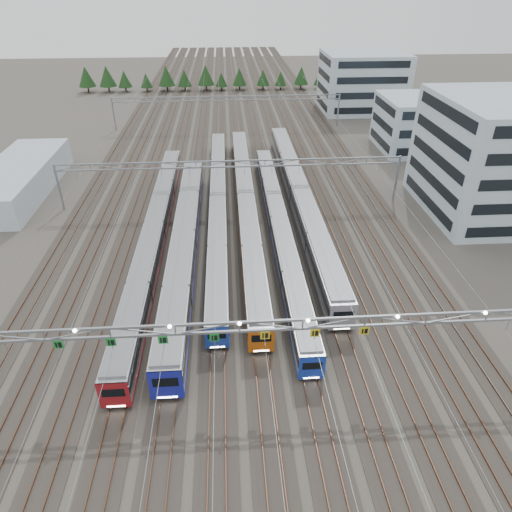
{
  "coord_description": "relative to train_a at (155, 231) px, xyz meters",
  "views": [
    {
      "loc": [
        -0.59,
        -30.62,
        33.78
      ],
      "look_at": [
        2.64,
        17.68,
        3.5
      ],
      "focal_mm": 32.0,
      "sensor_mm": 36.0,
      "label": 1
    }
  ],
  "objects": [
    {
      "name": "west_shed",
      "position": [
        -26.29,
        20.14,
        0.47
      ],
      "size": [
        10.0,
        30.0,
        5.07
      ],
      "primitive_type": "cube",
      "color": "#AAC0CB",
      "rests_on": "ground"
    },
    {
      "name": "ground",
      "position": [
        11.25,
        -27.63,
        -2.06
      ],
      "size": [
        400.0,
        400.0,
        0.0
      ],
      "primitive_type": "plane",
      "color": "#47423A",
      "rests_on": "ground"
    },
    {
      "name": "treeline",
      "position": [
        16.65,
        100.69,
        2.17
      ],
      "size": [
        106.4,
        5.6,
        7.02
      ],
      "color": "#332114",
      "rests_on": "ground"
    },
    {
      "name": "depot_bldg_south",
      "position": [
        52.16,
        7.72,
        6.99
      ],
      "size": [
        18.0,
        22.0,
        18.1
      ],
      "primitive_type": "cube",
      "color": "#AAC0CB",
      "rests_on": "ground"
    },
    {
      "name": "depot_bldg_north",
      "position": [
        49.13,
        72.75,
        5.59
      ],
      "size": [
        22.0,
        18.0,
        15.32
      ],
      "primitive_type": "cube",
      "color": "#AAC0CB",
      "rests_on": "ground"
    },
    {
      "name": "train_b",
      "position": [
        4.5,
        -3.62,
        0.22
      ],
      "size": [
        3.12,
        51.68,
        4.07
      ],
      "color": "black",
      "rests_on": "ground"
    },
    {
      "name": "track_bed",
      "position": [
        11.25,
        72.37,
        -0.57
      ],
      "size": [
        54.0,
        260.0,
        5.42
      ],
      "color": "#2D2823",
      "rests_on": "ground"
    },
    {
      "name": "gantry_near",
      "position": [
        11.2,
        -27.75,
        5.02
      ],
      "size": [
        56.36,
        0.61,
        8.08
      ],
      "color": "gray",
      "rests_on": "ground"
    },
    {
      "name": "gantry_mid",
      "position": [
        11.25,
        12.37,
        4.32
      ],
      "size": [
        56.36,
        0.36,
        8.0
      ],
      "color": "gray",
      "rests_on": "ground"
    },
    {
      "name": "train_d",
      "position": [
        13.5,
        8.98,
        -0.04
      ],
      "size": [
        2.73,
        65.9,
        3.55
      ],
      "color": "black",
      "rests_on": "ground"
    },
    {
      "name": "train_a",
      "position": [
        0.0,
        0.0,
        0.0
      ],
      "size": [
        2.79,
        60.26,
        3.63
      ],
      "color": "black",
      "rests_on": "ground"
    },
    {
      "name": "depot_bldg_mid",
      "position": [
        51.67,
        38.85,
        3.49
      ],
      "size": [
        14.0,
        16.0,
        11.12
      ],
      "primitive_type": "cube",
      "color": "#AAC0CB",
      "rests_on": "ground"
    },
    {
      "name": "train_e",
      "position": [
        18.0,
        1.03,
        -0.15
      ],
      "size": [
        2.56,
        57.89,
        3.33
      ],
      "color": "black",
      "rests_on": "ground"
    },
    {
      "name": "train_c",
      "position": [
        9.0,
        9.28,
        -0.14
      ],
      "size": [
        2.57,
        64.74,
        3.34
      ],
      "color": "black",
      "rests_on": "ground"
    },
    {
      "name": "gantry_far",
      "position": [
        11.25,
        57.37,
        4.32
      ],
      "size": [
        56.36,
        0.36,
        8.0
      ],
      "color": "gray",
      "rests_on": "ground"
    },
    {
      "name": "train_f",
      "position": [
        22.5,
        10.84,
        0.15
      ],
      "size": [
        3.02,
        64.09,
        3.93
      ],
      "color": "black",
      "rests_on": "ground"
    }
  ]
}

